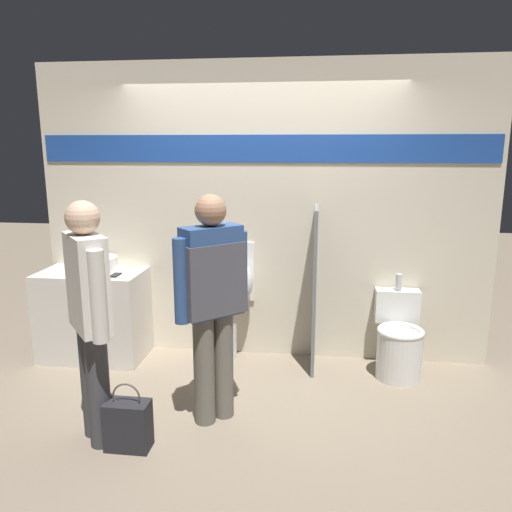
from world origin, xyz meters
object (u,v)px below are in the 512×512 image
Objects in this scene: person_with_lanyard at (90,313)px; sink_basin at (98,264)px; person_in_vest at (212,293)px; toilet at (399,342)px; shopping_bag at (128,425)px; cell_phone at (115,275)px; urinal_near_counter at (234,282)px.

sink_basin is at bearing -17.57° from person_with_lanyard.
person_in_vest reaches higher than person_with_lanyard.
sink_basin is 0.42× the size of toilet.
sink_basin is 1.80m from shopping_bag.
shopping_bag is (0.58, -1.27, -0.67)m from cell_phone.
urinal_near_counter is 1.69m from shopping_bag.
person_in_vest reaches higher than shopping_bag.
person_with_lanyard is at bearing -149.75° from toilet.
shopping_bag is at bearing -106.41° from urinal_near_counter.
sink_basin is 0.22× the size of person_in_vest.
sink_basin is 1.64m from person_in_vest.
person_with_lanyard reaches higher than sink_basin.
cell_phone is 1.55m from shopping_bag.
toilet reaches higher than shopping_bag.
shopping_bag is at bearing -60.55° from sink_basin.
toilet is 1.84× the size of shopping_bag.
cell_phone is 0.09× the size of person_with_lanyard.
toilet is at bearing -99.90° from person_with_lanyard.
person_with_lanyard reaches higher than toilet.
sink_basin is at bearing 99.63° from person_in_vest.
person_in_vest is 0.82m from person_with_lanyard.
urinal_near_counter is 0.69× the size of person_with_lanyard.
sink_basin is at bearing 178.11° from toilet.
person_with_lanyard reaches higher than urinal_near_counter.
toilet is 1.82m from person_in_vest.
shopping_bag is at bearing -144.95° from toilet.
sink_basin is 2.57× the size of cell_phone.
shopping_bag is at bearing -65.56° from cell_phone.
shopping_bag is (0.81, -1.44, -0.72)m from sink_basin.
toilet is at bearing -10.52° from person_in_vest.
person_in_vest reaches higher than cell_phone.
urinal_near_counter reaches higher than sink_basin.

